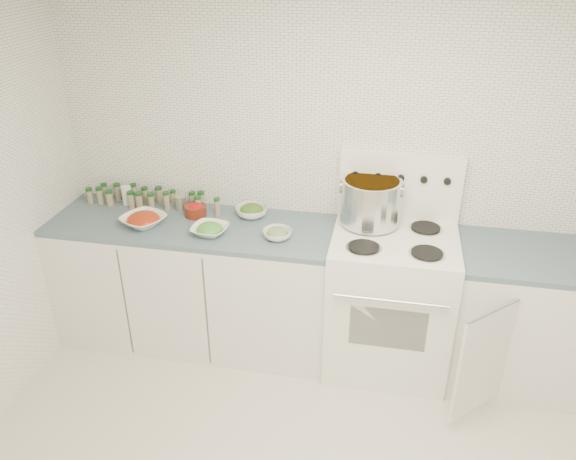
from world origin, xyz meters
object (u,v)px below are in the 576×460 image
(stove, at_px, (390,297))
(bowl_snowpea, at_px, (210,229))
(stock_pot, at_px, (371,200))
(bowl_tomato, at_px, (143,220))

(stove, bearing_deg, bowl_snowpea, -174.35)
(stock_pot, relative_size, bowl_tomato, 1.12)
(stove, bearing_deg, bowl_tomato, -177.19)
(bowl_snowpea, bearing_deg, stove, 5.65)
(stock_pot, xyz_separation_m, bowl_tomato, (-1.42, -0.23, -0.16))
(bowl_tomato, relative_size, bowl_snowpea, 1.42)
(stock_pot, relative_size, bowl_snowpea, 1.59)
(bowl_tomato, bearing_deg, bowl_snowpea, -4.32)
(stock_pot, bearing_deg, bowl_tomato, -170.72)
(bowl_tomato, bearing_deg, stock_pot, 9.28)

